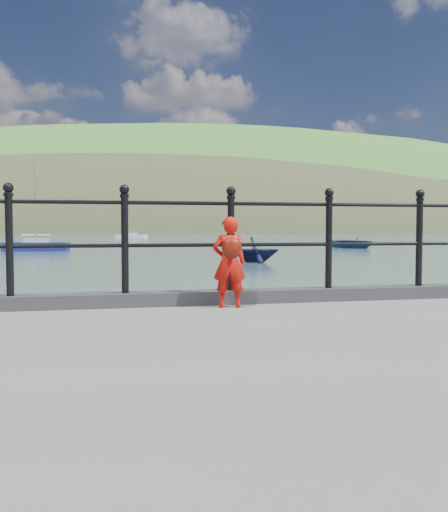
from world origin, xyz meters
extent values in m
plane|color=#2D4251|center=(0.00, 0.00, 0.00)|extent=(600.00, 600.00, 0.00)
cube|color=#28282B|center=(0.00, -0.15, 1.07)|extent=(60.00, 0.30, 0.15)
cylinder|color=black|center=(0.00, -0.15, 1.67)|extent=(18.00, 0.04, 0.04)
cylinder|color=black|center=(0.00, -0.15, 2.15)|extent=(18.00, 0.04, 0.04)
cylinder|color=black|center=(-1.80, -0.15, 1.67)|extent=(0.08, 0.08, 1.05)
sphere|color=black|center=(-1.80, -0.15, 2.29)|extent=(0.11, 0.11, 0.11)
cylinder|color=black|center=(-0.60, -0.15, 1.67)|extent=(0.08, 0.08, 1.05)
sphere|color=black|center=(-0.60, -0.15, 2.29)|extent=(0.11, 0.11, 0.11)
cylinder|color=black|center=(0.60, -0.15, 1.67)|extent=(0.08, 0.08, 1.05)
sphere|color=black|center=(0.60, -0.15, 2.29)|extent=(0.11, 0.11, 0.11)
cylinder|color=black|center=(1.80, -0.15, 1.67)|extent=(0.08, 0.08, 1.05)
sphere|color=black|center=(1.80, -0.15, 2.29)|extent=(0.11, 0.11, 0.11)
cylinder|color=black|center=(3.00, -0.15, 1.67)|extent=(0.08, 0.08, 1.05)
sphere|color=black|center=(3.00, -0.15, 2.29)|extent=(0.11, 0.11, 0.11)
ellipsoid|color=#333A21|center=(20.00, 195.00, -15.40)|extent=(400.00, 100.00, 88.00)
ellipsoid|color=#387026|center=(60.00, 255.00, -27.30)|extent=(600.00, 180.00, 156.00)
cube|color=silver|center=(-12.00, 181.00, 3.00)|extent=(9.00, 6.00, 6.00)
cube|color=#4C4744|center=(-12.00, 181.00, 7.00)|extent=(9.50, 6.50, 2.00)
cube|color=silver|center=(18.00, 181.00, 3.00)|extent=(9.00, 6.00, 6.00)
cube|color=#4C4744|center=(18.00, 181.00, 7.00)|extent=(9.50, 6.50, 2.00)
cube|color=silver|center=(45.00, 181.00, 3.00)|extent=(9.00, 6.00, 6.00)
cube|color=#4C4744|center=(45.00, 181.00, 7.00)|extent=(9.50, 6.50, 2.00)
imported|color=red|center=(0.51, -0.46, 1.50)|extent=(0.39, 0.28, 0.99)
ellipsoid|color=red|center=(0.51, -0.59, 1.65)|extent=(0.22, 0.11, 0.23)
imported|color=navy|center=(21.33, 40.14, 0.54)|extent=(4.98, 6.02, 1.08)
imported|color=black|center=(7.01, 22.07, 0.68)|extent=(2.84, 2.53, 1.37)
cube|color=navy|center=(-6.33, 39.00, 0.25)|extent=(5.18, 2.35, 0.90)
cube|color=beige|center=(-6.33, 39.00, 0.75)|extent=(1.90, 1.38, 0.50)
cylinder|color=#A5A5A8|center=(-6.33, 39.00, 3.95)|extent=(0.10, 0.10, 6.49)
cylinder|color=#A5A5A8|center=(-6.33, 39.00, 1.30)|extent=(2.23, 0.41, 0.06)
cube|color=white|center=(3.20, 87.81, 0.25)|extent=(5.61, 3.75, 0.90)
cube|color=beige|center=(3.20, 87.81, 0.75)|extent=(2.20, 1.83, 0.50)
cylinder|color=#A5A5A8|center=(3.20, 87.81, 4.32)|extent=(0.10, 0.10, 7.23)
cylinder|color=#A5A5A8|center=(3.20, 87.81, 1.30)|extent=(2.24, 1.08, 0.06)
camera|label=1|loc=(-0.79, -6.20, 1.87)|focal=38.00mm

